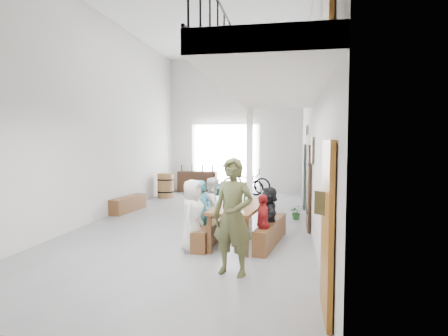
% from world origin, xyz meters
% --- Properties ---
extents(floor, '(12.00, 12.00, 0.00)m').
position_xyz_m(floor, '(0.00, 0.00, 0.00)').
color(floor, slate).
rests_on(floor, ground).
extents(room_walls, '(12.00, 12.00, 12.00)m').
position_xyz_m(room_walls, '(0.00, 0.00, 3.55)').
color(room_walls, silver).
rests_on(room_walls, ground).
extents(gateway_portal, '(2.80, 0.08, 2.80)m').
position_xyz_m(gateway_portal, '(-0.40, 5.94, 1.40)').
color(gateway_portal, white).
rests_on(gateway_portal, ground).
extents(right_wall_decor, '(0.07, 8.28, 5.07)m').
position_xyz_m(right_wall_decor, '(2.70, -1.87, 1.74)').
color(right_wall_decor, '#9A5812').
rests_on(right_wall_decor, ground).
extents(balcony, '(1.52, 5.62, 4.00)m').
position_xyz_m(balcony, '(1.98, -3.13, 2.96)').
color(balcony, white).
rests_on(balcony, ground).
extents(tasting_table, '(1.12, 2.17, 0.79)m').
position_xyz_m(tasting_table, '(1.27, -1.88, 0.71)').
color(tasting_table, brown).
rests_on(tasting_table, ground).
extents(bench_inner, '(0.37, 1.79, 0.41)m').
position_xyz_m(bench_inner, '(0.64, -1.95, 0.20)').
color(bench_inner, brown).
rests_on(bench_inner, ground).
extents(bench_wall, '(0.58, 2.02, 0.46)m').
position_xyz_m(bench_wall, '(1.89, -1.85, 0.23)').
color(bench_wall, brown).
rests_on(bench_wall, ground).
extents(tableware, '(0.62, 1.62, 0.35)m').
position_xyz_m(tableware, '(1.33, -1.93, 0.94)').
color(tableware, black).
rests_on(tableware, tasting_table).
extents(side_bench, '(0.53, 1.62, 0.45)m').
position_xyz_m(side_bench, '(-2.50, 1.01, 0.22)').
color(side_bench, brown).
rests_on(side_bench, ground).
extents(oak_barrel, '(0.62, 0.62, 0.91)m').
position_xyz_m(oak_barrel, '(-2.30, 3.85, 0.45)').
color(oak_barrel, olive).
rests_on(oak_barrel, ground).
extents(serving_counter, '(1.62, 0.46, 0.85)m').
position_xyz_m(serving_counter, '(-1.53, 5.65, 0.43)').
color(serving_counter, '#321C10').
rests_on(serving_counter, ground).
extents(counter_bottles, '(1.38, 0.11, 0.28)m').
position_xyz_m(counter_bottles, '(-1.53, 5.63, 0.99)').
color(counter_bottles, black).
rests_on(counter_bottles, serving_counter).
extents(guest_left_a, '(0.50, 0.71, 1.37)m').
position_xyz_m(guest_left_a, '(0.45, -2.60, 0.68)').
color(guest_left_a, white).
rests_on(guest_left_a, ground).
extents(guest_left_b, '(0.46, 0.56, 1.31)m').
position_xyz_m(guest_left_b, '(0.52, -2.12, 0.65)').
color(guest_left_b, teal).
rests_on(guest_left_b, ground).
extents(guest_left_c, '(0.54, 0.66, 1.30)m').
position_xyz_m(guest_left_c, '(0.60, -1.39, 0.65)').
color(guest_left_c, white).
rests_on(guest_left_c, ground).
extents(guest_left_d, '(0.66, 0.85, 1.15)m').
position_xyz_m(guest_left_d, '(0.56, -0.99, 0.58)').
color(guest_left_d, teal).
rests_on(guest_left_d, ground).
extents(guest_right_a, '(0.33, 0.67, 1.10)m').
position_xyz_m(guest_right_a, '(1.77, -2.41, 0.55)').
color(guest_right_a, '#A31C1E').
rests_on(guest_right_a, ground).
extents(guest_right_b, '(0.57, 1.13, 1.17)m').
position_xyz_m(guest_right_b, '(1.85, -1.82, 0.58)').
color(guest_right_b, black).
rests_on(guest_right_b, ground).
extents(guest_right_c, '(0.35, 0.52, 1.05)m').
position_xyz_m(guest_right_c, '(1.78, -1.19, 0.52)').
color(guest_right_c, white).
rests_on(guest_right_c, ground).
extents(host_standing, '(0.76, 0.60, 1.83)m').
position_xyz_m(host_standing, '(1.40, -3.72, 0.92)').
color(host_standing, '#4F532E').
rests_on(host_standing, ground).
extents(potted_plant, '(0.43, 0.40, 0.39)m').
position_xyz_m(potted_plant, '(2.45, 0.71, 0.20)').
color(potted_plant, '#1B4B21').
rests_on(potted_plant, ground).
extents(bicycle_near, '(1.96, 0.73, 1.02)m').
position_xyz_m(bicycle_near, '(0.54, 5.37, 0.51)').
color(bicycle_near, black).
rests_on(bicycle_near, ground).
extents(bicycle_far, '(1.55, 0.68, 0.90)m').
position_xyz_m(bicycle_far, '(0.53, 4.86, 0.45)').
color(bicycle_far, black).
rests_on(bicycle_far, ground).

